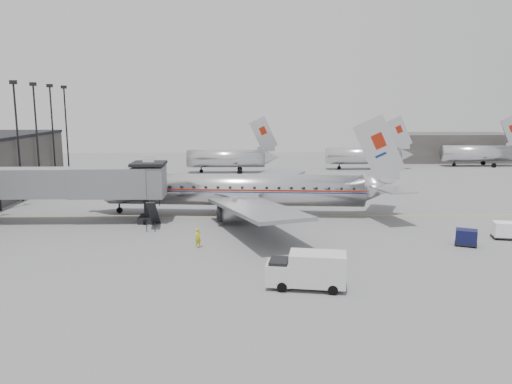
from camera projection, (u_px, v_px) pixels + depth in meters
ground at (235, 230)px, 49.44m from camera, size 160.00×160.00×0.00m
hangar at (442, 147)px, 109.39m from camera, size 30.00×12.00×6.00m
apron_line at (262, 216)px, 55.44m from camera, size 60.00×0.15×0.01m
jet_bridge at (75, 184)px, 51.79m from camera, size 21.00×6.20×7.10m
floodlight_masts at (7, 138)px, 59.91m from camera, size 0.90×42.25×15.25m
distant_aircraft_near at (227, 158)px, 90.24m from camera, size 16.39×3.20×10.26m
distant_aircraft_mid at (364, 155)px, 95.00m from camera, size 16.39×3.20×10.26m
distant_aircraft_far at (478, 153)px, 99.70m from camera, size 16.39×3.20×10.26m
airliner at (242, 190)px, 55.88m from camera, size 35.88×33.12×11.35m
service_van at (307, 270)px, 33.63m from camera, size 5.61×2.96×2.51m
baggage_cart_navy at (466, 237)px, 43.89m from camera, size 2.27×2.06×1.45m
baggage_cart_white at (504, 230)px, 46.14m from camera, size 2.27×1.90×1.57m
ramp_worker at (198, 238)px, 43.29m from camera, size 0.75×0.73×1.73m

